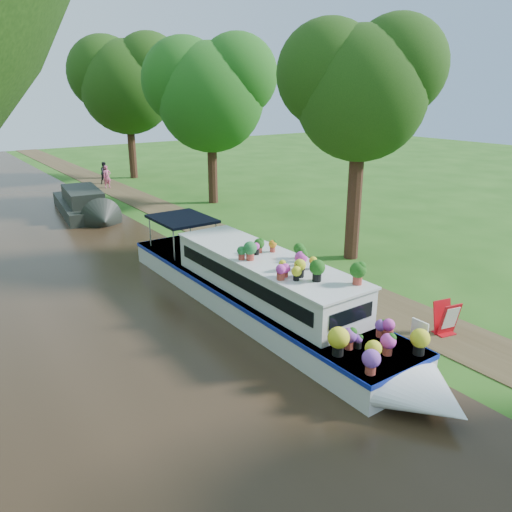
# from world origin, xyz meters

# --- Properties ---
(ground) EXTENTS (100.00, 100.00, 0.00)m
(ground) POSITION_xyz_m (0.00, 0.00, 0.00)
(ground) COLOR #215114
(ground) RESTS_ON ground
(canal_water) EXTENTS (10.00, 100.00, 0.02)m
(canal_water) POSITION_xyz_m (-6.00, 0.00, 0.01)
(canal_water) COLOR black
(canal_water) RESTS_ON ground
(towpath) EXTENTS (2.20, 100.00, 0.03)m
(towpath) POSITION_xyz_m (1.20, 0.00, 0.01)
(towpath) COLOR #41341E
(towpath) RESTS_ON ground
(plant_boat) EXTENTS (2.29, 13.52, 2.26)m
(plant_boat) POSITION_xyz_m (-2.25, 0.58, 0.85)
(plant_boat) COLOR silver
(plant_boat) RESTS_ON canal_water
(tree_near_overhang) EXTENTS (5.52, 5.28, 8.99)m
(tree_near_overhang) POSITION_xyz_m (3.79, 3.06, 6.60)
(tree_near_overhang) COLOR black
(tree_near_overhang) RESTS_ON ground
(tree_near_mid) EXTENTS (6.90, 6.60, 9.40)m
(tree_near_mid) POSITION_xyz_m (4.48, 15.08, 6.44)
(tree_near_mid) COLOR black
(tree_near_mid) RESTS_ON ground
(tree_near_far) EXTENTS (7.59, 7.26, 10.30)m
(tree_near_far) POSITION_xyz_m (3.98, 26.09, 7.05)
(tree_near_far) COLOR black
(tree_near_far) RESTS_ON ground
(second_boat) EXTENTS (2.90, 7.52, 1.41)m
(second_boat) POSITION_xyz_m (-2.75, 16.38, 0.57)
(second_boat) COLOR black
(second_boat) RESTS_ON canal_water
(sandwich_board) EXTENTS (0.61, 0.57, 0.93)m
(sandwich_board) POSITION_xyz_m (1.14, -3.21, 0.45)
(sandwich_board) COLOR red
(sandwich_board) RESTS_ON towpath
(pedestrian_pink) EXTENTS (0.59, 0.43, 1.51)m
(pedestrian_pink) POSITION_xyz_m (0.89, 23.00, 0.79)
(pedestrian_pink) COLOR #EA6093
(pedestrian_pink) RESTS_ON towpath
(pedestrian_dark) EXTENTS (0.86, 0.74, 1.52)m
(pedestrian_dark) POSITION_xyz_m (1.34, 24.65, 0.79)
(pedestrian_dark) COLOR black
(pedestrian_dark) RESTS_ON towpath
(verge_plant) EXTENTS (0.42, 0.39, 0.37)m
(verge_plant) POSITION_xyz_m (-0.60, -0.15, 0.19)
(verge_plant) COLOR #285E1C
(verge_plant) RESTS_ON ground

